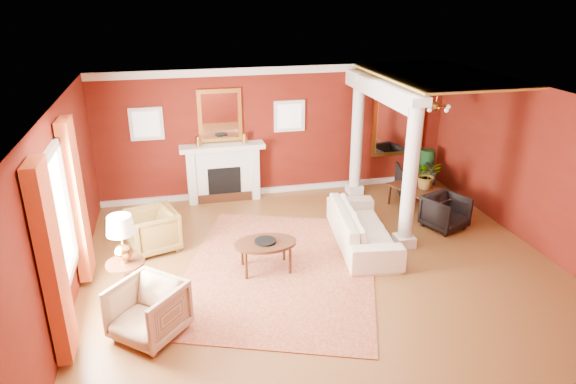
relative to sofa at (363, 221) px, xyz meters
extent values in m
plane|color=brown|center=(-0.96, -0.55, -0.47)|extent=(8.00, 8.00, 0.00)
cube|color=#5C160C|center=(-0.96, 2.95, 0.98)|extent=(8.00, 0.04, 2.90)
cube|color=#5C160C|center=(-0.96, -4.05, 0.98)|extent=(8.00, 0.04, 2.90)
cube|color=#5C160C|center=(-4.96, -0.55, 0.98)|extent=(0.04, 7.00, 2.90)
cube|color=#5C160C|center=(3.04, -0.55, 0.98)|extent=(0.04, 7.00, 2.90)
cube|color=white|center=(-0.96, -0.55, 2.43)|extent=(8.00, 7.00, 0.04)
cube|color=silver|center=(-2.26, 2.78, 0.13)|extent=(1.60, 0.34, 1.20)
cube|color=black|center=(-2.26, 2.61, -0.02)|extent=(0.72, 0.03, 0.70)
cube|color=black|center=(-2.26, 2.61, -0.37)|extent=(1.20, 0.05, 0.20)
cube|color=silver|center=(-2.26, 2.74, 0.77)|extent=(1.85, 0.42, 0.10)
cube|color=silver|center=(-2.96, 2.75, 0.13)|extent=(0.16, 0.40, 1.20)
cube|color=silver|center=(-1.56, 2.75, 0.13)|extent=(0.16, 0.40, 1.20)
cube|color=gold|center=(-2.26, 2.91, 1.43)|extent=(0.95, 0.06, 1.15)
cube|color=white|center=(-2.26, 2.88, 1.43)|extent=(0.78, 0.02, 0.98)
cube|color=silver|center=(-3.81, 2.92, 1.33)|extent=(0.70, 0.06, 0.70)
cube|color=white|center=(-3.81, 2.89, 1.33)|extent=(0.54, 0.02, 0.54)
cube|color=silver|center=(-0.71, 2.92, 1.33)|extent=(0.70, 0.06, 0.70)
cube|color=white|center=(-0.71, 2.89, 1.33)|extent=(0.54, 0.02, 0.54)
cube|color=white|center=(-4.94, -1.15, 1.08)|extent=(0.03, 1.30, 1.70)
cube|color=silver|center=(-4.91, -1.85, 1.08)|extent=(0.08, 0.10, 1.90)
cube|color=silver|center=(-4.91, -0.45, 1.08)|extent=(0.08, 0.10, 1.90)
cube|color=#A6391C|center=(-4.84, -2.15, 0.93)|extent=(0.18, 0.55, 2.60)
cube|color=#A6391C|center=(-4.84, -0.15, 0.93)|extent=(0.18, 0.55, 2.60)
cube|color=silver|center=(0.74, -0.25, -0.37)|extent=(0.34, 0.34, 0.20)
cylinder|color=silver|center=(0.74, -0.25, 0.98)|extent=(0.26, 0.26, 2.50)
cube|color=silver|center=(0.74, -0.25, 2.25)|extent=(0.36, 0.36, 0.16)
cube|color=silver|center=(0.74, 2.45, -0.37)|extent=(0.34, 0.34, 0.20)
cylinder|color=silver|center=(0.74, 2.45, 0.98)|extent=(0.26, 0.26, 2.50)
cube|color=silver|center=(0.74, 2.45, 2.25)|extent=(0.36, 0.36, 0.16)
cube|color=silver|center=(0.74, 1.35, 2.15)|extent=(0.30, 3.20, 0.32)
cube|color=gold|center=(1.89, 1.20, 2.40)|extent=(2.30, 3.40, 0.04)
cube|color=gold|center=(1.94, 2.91, 1.08)|extent=(1.30, 0.06, 1.70)
cube|color=white|center=(1.94, 2.88, 1.08)|extent=(1.10, 0.02, 1.50)
cylinder|color=#B17C37|center=(1.94, 1.25, 2.11)|extent=(0.02, 0.02, 0.65)
sphere|color=#B17C37|center=(1.94, 1.25, 1.78)|extent=(0.20, 0.20, 0.20)
sphere|color=beige|center=(2.22, 1.25, 1.75)|extent=(0.09, 0.09, 0.09)
sphere|color=beige|center=(2.03, 1.52, 1.75)|extent=(0.09, 0.09, 0.09)
sphere|color=beige|center=(1.72, 1.42, 1.75)|extent=(0.09, 0.09, 0.09)
sphere|color=beige|center=(1.72, 1.09, 1.75)|extent=(0.09, 0.09, 0.09)
sphere|color=beige|center=(2.03, 0.99, 1.75)|extent=(0.09, 0.09, 0.09)
cube|color=silver|center=(-0.96, 2.91, 2.35)|extent=(8.00, 0.08, 0.16)
cube|color=silver|center=(-0.96, 2.91, -0.41)|extent=(8.00, 0.08, 0.12)
cube|color=maroon|center=(-1.70, -0.58, -0.46)|extent=(4.43, 5.05, 0.02)
imported|color=white|center=(0.00, 0.00, 0.00)|extent=(0.99, 2.45, 0.93)
imported|color=black|center=(-3.80, 0.65, -0.04)|extent=(0.99, 1.03, 0.86)
imported|color=tan|center=(-3.82, -1.90, -0.03)|extent=(1.17, 1.16, 0.88)
cylinder|color=black|center=(-1.93, -0.53, 0.04)|extent=(1.05, 1.05, 0.05)
cylinder|color=black|center=(-2.30, -0.76, -0.23)|extent=(0.05, 0.05, 0.48)
cylinder|color=black|center=(-1.56, -0.76, -0.23)|extent=(0.05, 0.05, 0.48)
cylinder|color=black|center=(-2.30, -0.30, -0.23)|extent=(0.05, 0.05, 0.48)
cylinder|color=black|center=(-1.56, -0.30, -0.23)|extent=(0.05, 0.05, 0.48)
imported|color=black|center=(-1.99, -0.47, 0.17)|extent=(0.15, 0.04, 0.20)
cylinder|color=black|center=(-4.15, -0.94, -0.45)|extent=(0.42, 0.42, 0.04)
cylinder|color=black|center=(-4.15, -0.94, -0.14)|extent=(0.10, 0.10, 0.65)
cylinder|color=black|center=(-4.15, -0.94, 0.18)|extent=(0.57, 0.57, 0.04)
sphere|color=#B17C37|center=(-4.15, -0.94, 0.37)|extent=(0.27, 0.27, 0.27)
cylinder|color=#B17C37|center=(-4.15, -0.94, 0.56)|extent=(0.03, 0.03, 0.28)
cone|color=beige|center=(-4.15, -0.94, 0.82)|extent=(0.42, 0.42, 0.28)
imported|color=black|center=(1.80, 1.15, -0.07)|extent=(0.92, 1.50, 0.79)
imported|color=black|center=(1.85, 0.27, -0.09)|extent=(0.93, 0.90, 0.75)
imported|color=black|center=(2.04, 2.05, -0.08)|extent=(0.90, 0.86, 0.77)
sphere|color=#123918|center=(2.54, 2.45, -0.28)|extent=(0.39, 0.39, 0.39)
cylinder|color=#123918|center=(2.54, 2.45, 0.00)|extent=(0.35, 0.35, 0.92)
imported|color=#26591E|center=(1.88, 1.20, 0.56)|extent=(0.60, 0.65, 0.47)
camera|label=1|loc=(-3.30, -8.04, 4.04)|focal=32.00mm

